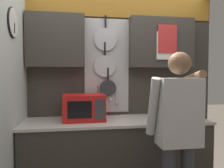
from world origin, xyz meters
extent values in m
cube|color=#38332D|center=(0.00, 0.00, 0.45)|extent=(2.11, 0.61, 0.89)
cube|color=beige|center=(0.00, 0.00, 0.91)|extent=(2.14, 0.64, 0.03)
cube|color=#38332D|center=(0.00, 0.32, 1.25)|extent=(2.71, 0.04, 2.50)
cube|color=#99661E|center=(0.00, 0.29, 2.34)|extent=(2.67, 0.02, 0.32)
cube|color=#38332D|center=(-0.71, 0.22, 1.86)|extent=(0.69, 0.16, 0.64)
cube|color=#38332D|center=(0.63, 0.22, 1.86)|extent=(0.84, 0.16, 0.64)
cube|color=#B2B2B2|center=(-0.08, 0.29, 1.56)|extent=(0.57, 0.01, 1.20)
cylinder|color=#B7B7BC|center=(-0.10, 0.27, 1.90)|extent=(0.29, 0.02, 0.29)
cube|color=black|center=(-0.10, 0.26, 2.12)|extent=(0.02, 0.02, 0.15)
cylinder|color=#B7B7BC|center=(-0.11, 0.27, 1.56)|extent=(0.28, 0.02, 0.28)
cube|color=black|center=(-0.11, 0.26, 1.78)|extent=(0.02, 0.02, 0.17)
cylinder|color=#2D2D33|center=(-0.07, 0.27, 1.28)|extent=(0.21, 0.02, 0.21)
cube|color=black|center=(-0.07, 0.26, 1.46)|extent=(0.02, 0.02, 0.16)
cylinder|color=red|center=(-0.20, 0.27, 1.22)|extent=(0.01, 0.01, 0.19)
ellipsoid|color=red|center=(-0.20, 0.27, 1.11)|extent=(0.04, 0.01, 0.04)
cylinder|color=silver|center=(-0.12, 0.27, 1.21)|extent=(0.01, 0.01, 0.20)
ellipsoid|color=silver|center=(-0.12, 0.27, 1.10)|extent=(0.05, 0.01, 0.05)
cylinder|color=silver|center=(-0.04, 0.27, 1.23)|extent=(0.01, 0.01, 0.17)
ellipsoid|color=silver|center=(-0.04, 0.27, 1.13)|extent=(0.05, 0.01, 0.04)
cylinder|color=silver|center=(0.04, 0.27, 1.21)|extent=(0.01, 0.01, 0.21)
ellipsoid|color=silver|center=(0.04, 0.27, 1.09)|extent=(0.04, 0.01, 0.04)
cube|color=white|center=(0.66, 0.13, 1.82)|extent=(0.26, 0.02, 0.35)
cube|color=red|center=(0.67, 0.12, 1.90)|extent=(0.24, 0.02, 0.35)
cube|color=silver|center=(-1.09, -0.40, 1.25)|extent=(0.04, 1.60, 2.50)
cylinder|color=white|center=(-1.06, -0.27, 1.95)|extent=(0.02, 0.28, 0.28)
torus|color=black|center=(-1.06, -0.27, 1.95)|extent=(0.02, 0.30, 0.30)
cube|color=black|center=(-1.05, -0.26, 1.90)|extent=(0.01, 0.02, 0.10)
cube|color=red|center=(-0.38, 0.03, 1.07)|extent=(0.47, 0.35, 0.30)
cube|color=black|center=(-0.43, -0.15, 1.07)|extent=(0.26, 0.01, 0.19)
cube|color=#333338|center=(-0.21, -0.15, 1.07)|extent=(0.10, 0.01, 0.23)
cube|color=brown|center=(0.85, 0.03, 1.02)|extent=(0.13, 0.16, 0.20)
cylinder|color=black|center=(0.82, 0.00, 1.16)|extent=(0.02, 0.03, 0.06)
cylinder|color=black|center=(0.84, 0.00, 1.15)|extent=(0.02, 0.03, 0.06)
cylinder|color=black|center=(0.86, 0.00, 1.16)|extent=(0.02, 0.03, 0.08)
cylinder|color=black|center=(0.88, 0.00, 1.16)|extent=(0.02, 0.03, 0.08)
cylinder|color=white|center=(0.61, 0.03, 0.99)|extent=(0.11, 0.11, 0.12)
cylinder|color=tan|center=(0.61, 0.03, 1.11)|extent=(0.02, 0.04, 0.27)
cylinder|color=silver|center=(0.61, 0.03, 1.10)|extent=(0.04, 0.06, 0.26)
cylinder|color=tan|center=(0.62, 0.03, 1.12)|extent=(0.07, 0.03, 0.29)
cylinder|color=silver|center=(0.59, 0.03, 1.07)|extent=(0.05, 0.04, 0.19)
cylinder|color=silver|center=(0.62, 0.04, 1.08)|extent=(0.02, 0.02, 0.21)
cylinder|color=black|center=(0.62, 0.03, 1.10)|extent=(0.04, 0.03, 0.26)
cylinder|color=tan|center=(0.62, 0.02, 1.12)|extent=(0.02, 0.05, 0.28)
cylinder|color=red|center=(0.60, 0.04, 1.09)|extent=(0.04, 0.03, 0.24)
cube|color=#BCBCBC|center=(0.45, -0.67, 1.12)|extent=(0.38, 0.22, 0.61)
sphere|color=brown|center=(0.45, -0.67, 1.55)|extent=(0.20, 0.20, 0.20)
cylinder|color=#BCBCBC|center=(0.22, -0.63, 1.16)|extent=(0.08, 0.23, 0.54)
cylinder|color=brown|center=(0.68, -0.40, 1.40)|extent=(0.08, 0.55, 0.19)
camera|label=1|loc=(-0.44, -2.50, 1.46)|focal=35.00mm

